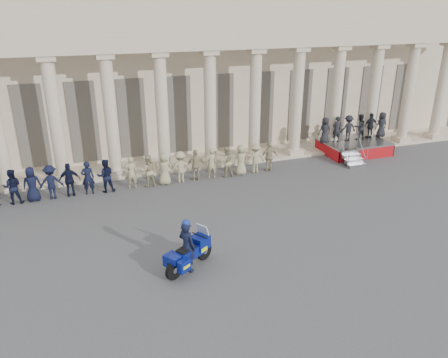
% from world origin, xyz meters
% --- Properties ---
extents(ground, '(90.00, 90.00, 0.00)m').
position_xyz_m(ground, '(0.00, 0.00, 0.00)').
color(ground, '#414143').
rests_on(ground, ground).
extents(building, '(40.00, 12.50, 9.00)m').
position_xyz_m(building, '(-0.00, 14.74, 4.52)').
color(building, '#BDAA8E').
rests_on(building, ground).
extents(officer_rank, '(20.24, 0.62, 1.64)m').
position_xyz_m(officer_rank, '(-5.61, 6.18, 0.82)').
color(officer_rank, black).
rests_on(officer_rank, ground).
extents(reviewing_stand, '(4.76, 3.75, 2.32)m').
position_xyz_m(reviewing_stand, '(10.19, 7.36, 1.27)').
color(reviewing_stand, gray).
rests_on(reviewing_stand, ground).
extents(motorcycle, '(1.93, 1.51, 1.42)m').
position_xyz_m(motorcycle, '(-2.44, -1.54, 0.61)').
color(motorcycle, black).
rests_on(motorcycle, ground).
extents(rider, '(0.74, 0.80, 1.93)m').
position_xyz_m(rider, '(-2.54, -1.61, 0.95)').
color(rider, black).
rests_on(rider, ground).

